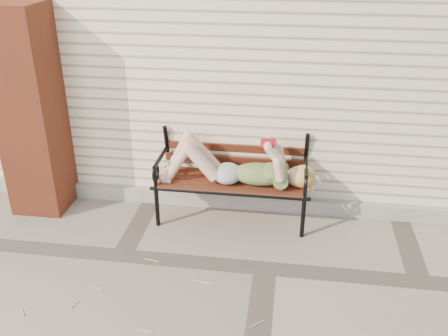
# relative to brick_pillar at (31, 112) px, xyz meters

# --- Properties ---
(ground) EXTENTS (80.00, 80.00, 0.00)m
(ground) POSITION_rel_brick_pillar_xyz_m (2.30, -0.75, -1.00)
(ground) COLOR gray
(ground) RESTS_ON ground
(house_wall) EXTENTS (8.00, 4.00, 3.00)m
(house_wall) POSITION_rel_brick_pillar_xyz_m (2.30, 2.25, 0.50)
(house_wall) COLOR #F3E2BE
(house_wall) RESTS_ON ground
(foundation_strip) EXTENTS (8.00, 0.10, 0.15)m
(foundation_strip) POSITION_rel_brick_pillar_xyz_m (2.30, 0.22, -0.93)
(foundation_strip) COLOR #AAA59A
(foundation_strip) RESTS_ON ground
(brick_pillar) EXTENTS (0.50, 0.50, 2.00)m
(brick_pillar) POSITION_rel_brick_pillar_xyz_m (0.00, 0.00, 0.00)
(brick_pillar) COLOR brown
(brick_pillar) RESTS_ON ground
(garden_bench) EXTENTS (1.55, 0.62, 1.00)m
(garden_bench) POSITION_rel_brick_pillar_xyz_m (1.92, 0.08, -0.44)
(garden_bench) COLOR black
(garden_bench) RESTS_ON ground
(reading_woman) EXTENTS (1.46, 0.33, 0.46)m
(reading_woman) POSITION_rel_brick_pillar_xyz_m (1.93, -0.04, -0.41)
(reading_woman) COLOR #0B414E
(reading_woman) RESTS_ON ground
(straw_scatter) EXTENTS (2.90, 1.58, 0.01)m
(straw_scatter) POSITION_rel_brick_pillar_xyz_m (0.73, -1.43, -0.99)
(straw_scatter) COLOR #D3C567
(straw_scatter) RESTS_ON ground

